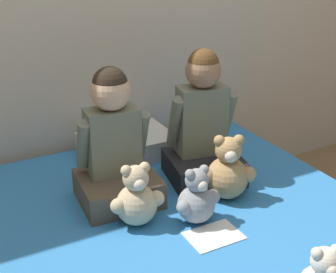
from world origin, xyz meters
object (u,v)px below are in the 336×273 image
teddy_bear_held_by_left_child (137,199)px  teddy_bear_between_children (197,199)px  pillow_at_headboard (127,145)px  child_on_right (203,127)px  teddy_bear_held_by_right_child (227,172)px  child_on_left (115,148)px  sign_card (214,236)px

teddy_bear_held_by_left_child → teddy_bear_between_children: teddy_bear_held_by_left_child is taller
teddy_bear_between_children → pillow_at_headboard: bearing=84.3°
pillow_at_headboard → teddy_bear_held_by_left_child: bearing=-109.8°
child_on_right → teddy_bear_held_by_right_child: size_ratio=2.08×
child_on_right → teddy_bear_held_by_right_child: (-0.01, -0.22, -0.13)m
pillow_at_headboard → child_on_right: bearing=-59.7°
child_on_left → teddy_bear_between_children: size_ratio=2.42×
pillow_at_headboard → sign_card: 0.83m
teddy_bear_held_by_right_child → teddy_bear_between_children: bearing=-131.0°
teddy_bear_held_by_left_child → teddy_bear_held_by_right_child: size_ratio=0.89×
teddy_bear_held_by_left_child → teddy_bear_held_by_right_child: teddy_bear_held_by_right_child is taller
teddy_bear_between_children → pillow_at_headboard: size_ratio=0.53×
child_on_left → child_on_right: 0.44m
teddy_bear_held_by_left_child → pillow_at_headboard: bearing=76.6°
teddy_bear_between_children → pillow_at_headboard: 0.70m
child_on_left → pillow_at_headboard: size_ratio=1.29×
child_on_left → teddy_bear_held_by_left_child: (-0.00, -0.22, -0.13)m
teddy_bear_between_children → sign_card: (0.01, -0.12, -0.10)m
teddy_bear_held_by_right_child → pillow_at_headboard: bearing=133.7°
child_on_left → sign_card: child_on_left is taller
child_on_left → teddy_bear_held_by_right_child: 0.50m
child_on_right → teddy_bear_held_by_left_child: (-0.44, -0.22, -0.14)m
teddy_bear_held_by_left_child → child_on_right: bearing=33.1°
teddy_bear_held_by_right_child → pillow_at_headboard: (-0.22, 0.60, -0.07)m
child_on_right → teddy_bear_held_by_left_child: bearing=-142.7°
pillow_at_headboard → teddy_bear_between_children: bearing=-90.0°
sign_card → teddy_bear_held_by_right_child: bearing=47.0°
pillow_at_headboard → sign_card: size_ratio=2.18×
teddy_bear_between_children → child_on_left: bearing=118.1°
child_on_left → teddy_bear_held_by_right_child: bearing=-23.1°
sign_card → teddy_bear_between_children: bearing=92.8°
child_on_right → teddy_bear_between_children: 0.42m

